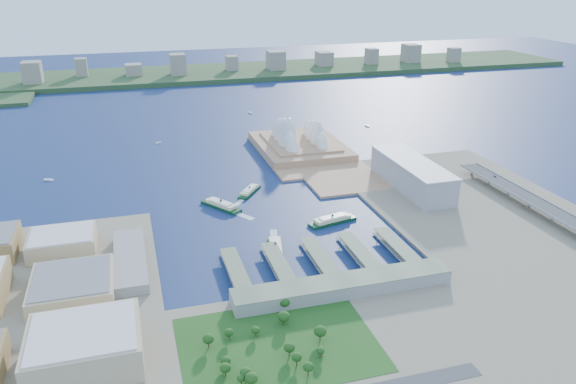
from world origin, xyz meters
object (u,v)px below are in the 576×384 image
object	(u,v)px
ferry_d	(332,218)
car_c	(495,176)
ferry_a	(221,203)
toaster_building	(412,174)
ferry_b	(250,190)
ferry_c	(276,247)
opera_house	(300,131)

from	to	relation	value
ferry_d	car_c	distance (m)	248.66
ferry_a	car_c	bearing A→B (deg)	-39.33
toaster_building	ferry_b	bearing A→B (deg)	167.37
ferry_c	ferry_d	bearing A→B (deg)	-136.42
toaster_building	ferry_d	bearing A→B (deg)	-152.87
opera_house	ferry_a	size ratio (longest dim) A/B	3.13
opera_house	toaster_building	xyz separation A→B (m)	(90.00, -200.00, -11.50)
ferry_a	toaster_building	bearing A→B (deg)	-35.95
ferry_c	toaster_building	bearing A→B (deg)	-139.06
opera_house	toaster_building	world-z (taller)	opera_house
opera_house	ferry_c	world-z (taller)	opera_house
ferry_b	ferry_c	world-z (taller)	ferry_c
toaster_building	ferry_d	xyz separation A→B (m)	(-135.52, -69.44, -15.05)
ferry_b	ferry_c	distance (m)	165.12
opera_house	car_c	bearing A→B (deg)	-48.56
ferry_b	ferry_a	bearing A→B (deg)	-103.75
ferry_b	ferry_d	distance (m)	135.68
ferry_c	car_c	xyz separation A→B (m)	(325.03, 93.16, 10.25)
opera_house	ferry_a	distance (m)	250.38
opera_house	ferry_d	distance (m)	274.54
ferry_b	car_c	xyz separation A→B (m)	(315.42, -71.68, 10.98)
toaster_building	ferry_c	size ratio (longest dim) A/B	2.76
car_c	ferry_b	bearing A→B (deg)	167.20
ferry_a	ferry_c	bearing A→B (deg)	-108.86
opera_house	toaster_building	size ratio (longest dim) A/B	1.16
toaster_building	ferry_c	bearing A→B (deg)	-151.24
ferry_d	car_c	bearing A→B (deg)	-92.91
opera_house	toaster_building	bearing A→B (deg)	-65.77
ferry_c	opera_house	bearing A→B (deg)	-99.41
toaster_building	car_c	distance (m)	112.04
opera_house	ferry_c	size ratio (longest dim) A/B	3.21
car_c	ferry_d	bearing A→B (deg)	-169.80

